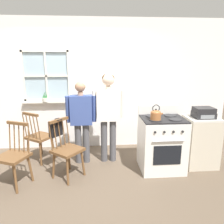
% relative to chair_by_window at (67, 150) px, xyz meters
% --- Properties ---
extents(ground_plane, '(16.00, 16.00, 0.00)m').
position_rel_chair_by_window_xyz_m(ground_plane, '(0.15, -0.09, -0.46)').
color(ground_plane, brown).
extents(wall_back, '(6.40, 0.16, 2.70)m').
position_rel_chair_by_window_xyz_m(wall_back, '(0.17, 1.30, 0.88)').
color(wall_back, white).
rests_on(wall_back, ground_plane).
extents(chair_by_window, '(0.58, 0.58, 0.96)m').
position_rel_chair_by_window_xyz_m(chair_by_window, '(0.00, 0.00, 0.00)').
color(chair_by_window, brown).
rests_on(chair_by_window, ground_plane).
extents(chair_near_wall, '(0.57, 0.57, 0.96)m').
position_rel_chair_by_window_xyz_m(chair_near_wall, '(-0.59, 0.64, 0.00)').
color(chair_near_wall, brown).
rests_on(chair_near_wall, ground_plane).
extents(chair_center_cluster, '(0.54, 0.53, 0.96)m').
position_rel_chair_by_window_xyz_m(chair_center_cluster, '(-0.77, -0.17, 0.00)').
color(chair_center_cluster, brown).
rests_on(chair_center_cluster, ground_plane).
extents(person_elderly_left, '(0.54, 0.22, 1.52)m').
position_rel_chair_by_window_xyz_m(person_elderly_left, '(0.22, 0.51, 0.45)').
color(person_elderly_left, '#4C4C51').
rests_on(person_elderly_left, ground_plane).
extents(person_teen_center, '(0.58, 0.23, 1.64)m').
position_rel_chair_by_window_xyz_m(person_teen_center, '(0.71, 0.53, 0.55)').
color(person_teen_center, '#4C4C51').
rests_on(person_teen_center, ground_plane).
extents(stove, '(0.73, 0.68, 1.08)m').
position_rel_chair_by_window_xyz_m(stove, '(1.60, 0.15, 0.01)').
color(stove, white).
rests_on(stove, ground_plane).
extents(kettle, '(0.21, 0.17, 0.25)m').
position_rel_chair_by_window_xyz_m(kettle, '(1.44, 0.02, 0.56)').
color(kettle, '#A86638').
rests_on(kettle, stove).
extents(potted_plant, '(0.13, 0.13, 0.22)m').
position_rel_chair_by_window_xyz_m(potted_plant, '(-0.55, 1.22, 0.64)').
color(potted_plant, beige).
rests_on(potted_plant, wall_back).
extents(handbag, '(0.25, 0.25, 0.31)m').
position_rel_chair_by_window_xyz_m(handbag, '(-0.18, 0.15, 0.33)').
color(handbag, black).
rests_on(handbag, chair_by_window).
extents(side_counter, '(0.55, 0.50, 0.90)m').
position_rel_chair_by_window_xyz_m(side_counter, '(2.34, 0.23, -0.01)').
color(side_counter, beige).
rests_on(side_counter, ground_plane).
extents(stereo, '(0.34, 0.29, 0.18)m').
position_rel_chair_by_window_xyz_m(stereo, '(2.34, 0.21, 0.53)').
color(stereo, '#232326').
rests_on(stereo, side_counter).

